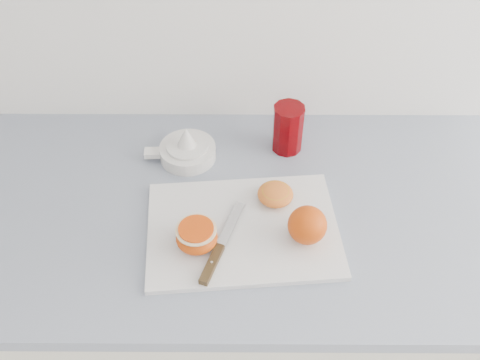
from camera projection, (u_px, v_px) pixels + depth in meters
The scene contains 8 objects.
counter at pixel (242, 313), 1.44m from camera, with size 2.51×0.64×0.89m.
cutting_board at pixel (243, 229), 1.07m from camera, with size 0.38×0.27×0.01m, color silver.
whole_orange at pixel (307, 225), 1.02m from camera, with size 0.08×0.08×0.08m.
half_orange at pixel (197, 236), 1.02m from camera, with size 0.08×0.08×0.05m.
squeezed_shell at pixel (275, 194), 1.11m from camera, with size 0.07×0.07×0.03m.
paring_knife at pixel (215, 256), 1.01m from camera, with size 0.09×0.20×0.01m.
citrus_juicer at pixel (187, 150), 1.21m from camera, with size 0.16×0.13×0.09m.
red_tumbler at pixel (288, 130), 1.21m from camera, with size 0.07×0.07×0.12m.
Camera 1 is at (0.22, 0.94, 1.73)m, focal length 40.00 mm.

